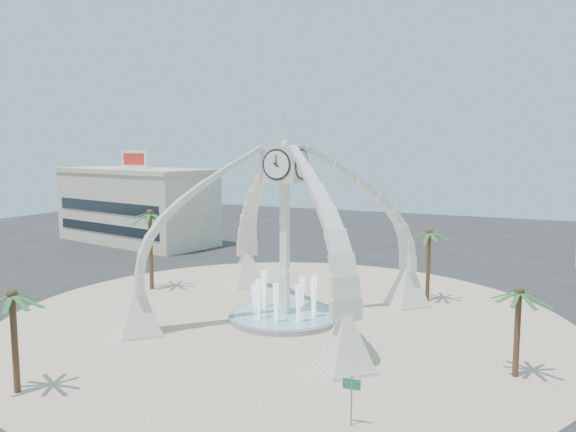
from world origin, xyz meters
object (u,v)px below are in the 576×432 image
at_px(clock_tower, 285,229).
at_px(fountain, 285,315).
at_px(palm_east, 519,292).
at_px(palm_north, 429,233).
at_px(street_sign, 352,390).
at_px(palm_south, 12,296).
at_px(palm_west, 150,214).

height_order(clock_tower, fountain, clock_tower).
height_order(palm_east, palm_north, palm_north).
bearing_deg(street_sign, palm_east, 49.99).
bearing_deg(clock_tower, palm_east, -14.24).
relative_size(fountain, street_sign, 3.44).
bearing_deg(street_sign, clock_tower, 121.16).
xyz_separation_m(fountain, palm_south, (-6.73, -16.69, 4.69)).
bearing_deg(clock_tower, fountain, 90.00).
bearing_deg(palm_west, palm_north, 16.05).
distance_m(palm_west, palm_north, 23.20).
bearing_deg(street_sign, fountain, 121.16).
xyz_separation_m(palm_east, palm_north, (-7.31, 13.07, 0.88)).
bearing_deg(clock_tower, palm_west, 169.05).
bearing_deg(fountain, clock_tower, -90.00).
bearing_deg(palm_east, clock_tower, 165.76).
height_order(clock_tower, street_sign, clock_tower).
xyz_separation_m(palm_west, palm_north, (22.27, 6.41, -1.04)).
relative_size(fountain, palm_south, 1.41).
height_order(clock_tower, palm_west, clock_tower).
distance_m(clock_tower, palm_south, 18.06).
bearing_deg(street_sign, palm_south, -171.41).
bearing_deg(palm_north, clock_tower, -131.94).
relative_size(palm_west, palm_south, 1.30).
relative_size(clock_tower, palm_west, 2.43).
bearing_deg(palm_east, palm_north, 119.23).
bearing_deg(palm_north, palm_east, -60.77).
bearing_deg(palm_north, street_sign, -86.95).
xyz_separation_m(palm_east, palm_west, (-29.58, 6.66, 1.92)).
bearing_deg(palm_east, fountain, 165.76).
height_order(palm_north, palm_south, palm_north).
bearing_deg(fountain, palm_south, -111.97).
bearing_deg(palm_east, palm_south, -150.18).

